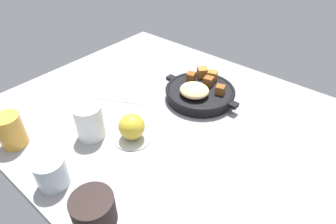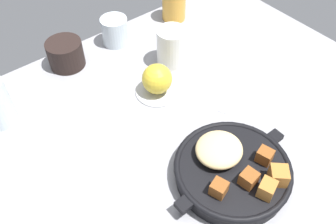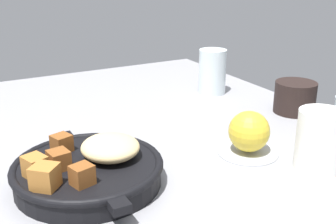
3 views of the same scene
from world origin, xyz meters
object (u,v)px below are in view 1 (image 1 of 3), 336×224
object	(u,v)px
coffee_mug_dark	(94,210)
juice_glass_amber	(11,131)
butter_knife	(115,99)
white_creamer_pitcher	(89,122)
water_glass_short	(51,173)
cast_iron_skillet	(200,92)
red_apple	(132,127)

from	to	relation	value
coffee_mug_dark	juice_glass_amber	bearing A→B (deg)	-0.97
butter_knife	white_creamer_pitcher	xyz separation A→B (cm)	(-8.03, 15.10, 4.54)
water_glass_short	white_creamer_pitcher	bearing A→B (deg)	-67.63
juice_glass_amber	white_creamer_pitcher	bearing A→B (deg)	-130.85
cast_iron_skillet	coffee_mug_dark	bearing A→B (deg)	99.92
juice_glass_amber	butter_knife	bearing A→B (deg)	-99.07
cast_iron_skillet	red_apple	size ratio (longest dim) A/B	3.80
cast_iron_skillet	water_glass_short	distance (cm)	48.75
red_apple	white_creamer_pitcher	xyz separation A→B (cm)	(9.25, 6.23, 0.68)
butter_knife	water_glass_short	size ratio (longest dim) A/B	3.18
white_creamer_pitcher	juice_glass_amber	bearing A→B (deg)	49.15
red_apple	water_glass_short	xyz separation A→B (cm)	(2.86, 21.76, -0.44)
coffee_mug_dark	butter_knife	bearing A→B (deg)	-46.67
juice_glass_amber	cast_iron_skillet	bearing A→B (deg)	-117.77
cast_iron_skillet	red_apple	world-z (taller)	red_apple
cast_iron_skillet	red_apple	bearing A→B (deg)	83.51
coffee_mug_dark	white_creamer_pitcher	bearing A→B (deg)	-36.58
red_apple	juice_glass_amber	world-z (taller)	juice_glass_amber
red_apple	white_creamer_pitcher	distance (cm)	11.18
red_apple	coffee_mug_dark	bearing A→B (deg)	117.95
water_glass_short	white_creamer_pitcher	xyz separation A→B (cm)	(6.39, -15.53, 1.12)
cast_iron_skillet	white_creamer_pitcher	distance (cm)	35.14
butter_knife	white_creamer_pitcher	world-z (taller)	white_creamer_pitcher
cast_iron_skillet	coffee_mug_dark	distance (cm)	48.97
butter_knife	coffee_mug_dark	distance (cm)	42.02
water_glass_short	white_creamer_pitcher	size ratio (longest dim) A/B	0.76
water_glass_short	juice_glass_amber	xyz separation A→B (cm)	(19.20, -0.72, 0.85)
cast_iron_skillet	water_glass_short	bearing A→B (deg)	83.06
red_apple	butter_knife	size ratio (longest dim) A/B	0.30
cast_iron_skillet	juice_glass_amber	xyz separation A→B (cm)	(25.09, 47.66, 1.97)
red_apple	juice_glass_amber	bearing A→B (deg)	43.64
cast_iron_skillet	red_apple	distance (cm)	26.84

